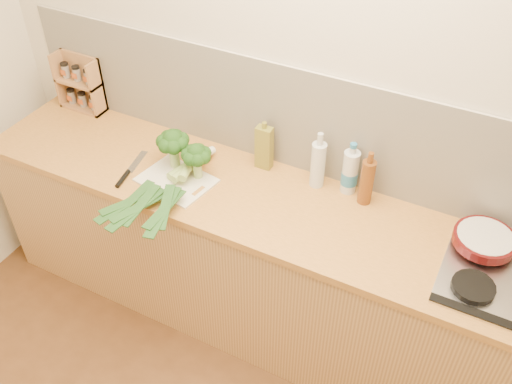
# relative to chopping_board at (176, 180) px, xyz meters

# --- Properties ---
(room_shell) EXTENTS (3.50, 3.50, 3.50)m
(room_shell) POSITION_rel_chopping_board_xyz_m (0.54, 0.37, 0.26)
(room_shell) COLOR beige
(room_shell) RESTS_ON ground
(counter) EXTENTS (3.20, 0.62, 0.90)m
(counter) POSITION_rel_chopping_board_xyz_m (0.54, 0.08, -0.45)
(counter) COLOR tan
(counter) RESTS_ON ground
(chopping_board) EXTENTS (0.38, 0.31, 0.01)m
(chopping_board) POSITION_rel_chopping_board_xyz_m (0.00, 0.00, 0.00)
(chopping_board) COLOR white
(chopping_board) RESTS_ON counter
(broccoli_left) EXTENTS (0.16, 0.16, 0.21)m
(broccoli_left) POSITION_rel_chopping_board_xyz_m (-0.06, 0.09, 0.15)
(broccoli_left) COLOR #A2C170
(broccoli_left) RESTS_ON chopping_board
(broccoli_right) EXTENTS (0.15, 0.15, 0.19)m
(broccoli_right) POSITION_rel_chopping_board_xyz_m (0.08, 0.07, 0.13)
(broccoli_right) COLOR #A2C170
(broccoli_right) RESTS_ON chopping_board
(leek_front) EXTENTS (0.24, 0.71, 0.04)m
(leek_front) POSITION_rel_chopping_board_xyz_m (-0.02, -0.01, 0.03)
(leek_front) COLOR white
(leek_front) RESTS_ON chopping_board
(leek_mid) EXTENTS (0.16, 0.71, 0.04)m
(leek_mid) POSITION_rel_chopping_board_xyz_m (0.02, -0.04, 0.05)
(leek_mid) COLOR white
(leek_mid) RESTS_ON chopping_board
(leek_back) EXTENTS (0.19, 0.63, 0.04)m
(leek_back) POSITION_rel_chopping_board_xyz_m (0.07, -0.06, 0.06)
(leek_back) COLOR white
(leek_back) RESTS_ON chopping_board
(chefs_knife) EXTENTS (0.08, 0.31, 0.02)m
(chefs_knife) POSITION_rel_chopping_board_xyz_m (-0.24, -0.08, 0.00)
(chefs_knife) COLOR silver
(chefs_knife) RESTS_ON counter
(skillet) EXTENTS (0.38, 0.26, 0.04)m
(skillet) POSITION_rel_chopping_board_xyz_m (1.40, 0.21, 0.06)
(skillet) COLOR #500D0D
(skillet) RESTS_ON gas_hob
(spice_rack) EXTENTS (0.27, 0.11, 0.32)m
(spice_rack) POSITION_rel_chopping_board_xyz_m (-0.83, 0.32, 0.13)
(spice_rack) COLOR #B4764D
(spice_rack) RESTS_ON counter
(oil_tin) EXTENTS (0.08, 0.05, 0.26)m
(oil_tin) POSITION_rel_chopping_board_xyz_m (0.32, 0.30, 0.11)
(oil_tin) COLOR olive
(oil_tin) RESTS_ON counter
(glass_bottle) EXTENTS (0.07, 0.07, 0.29)m
(glass_bottle) POSITION_rel_chopping_board_xyz_m (0.61, 0.29, 0.12)
(glass_bottle) COLOR silver
(glass_bottle) RESTS_ON counter
(amber_bottle) EXTENTS (0.06, 0.06, 0.28)m
(amber_bottle) POSITION_rel_chopping_board_xyz_m (0.85, 0.28, 0.11)
(amber_bottle) COLOR brown
(amber_bottle) RESTS_ON counter
(water_bottle) EXTENTS (0.08, 0.08, 0.25)m
(water_bottle) POSITION_rel_chopping_board_xyz_m (0.76, 0.32, 0.10)
(water_bottle) COLOR silver
(water_bottle) RESTS_ON counter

